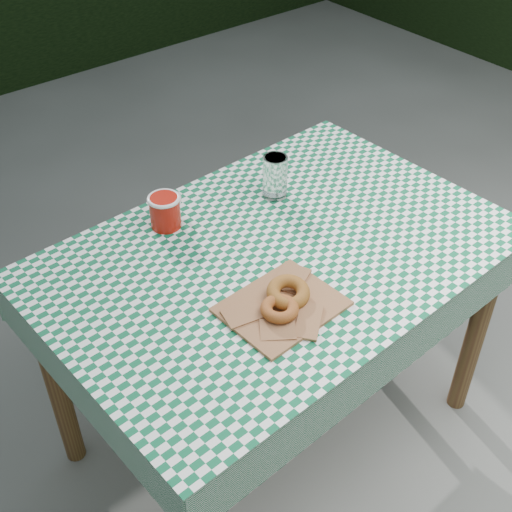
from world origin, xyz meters
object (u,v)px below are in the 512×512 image
(drinking_glass, at_px, (275,177))
(paper_bag, at_px, (282,306))
(table, at_px, (275,350))
(coffee_mug, at_px, (165,212))

(drinking_glass, bearing_deg, paper_bag, -128.08)
(table, relative_size, drinking_glass, 9.42)
(paper_bag, distance_m, drinking_glass, 0.48)
(paper_bag, relative_size, coffee_mug, 1.62)
(table, height_order, coffee_mug, coffee_mug)
(table, relative_size, paper_bag, 4.46)
(paper_bag, xyz_separation_m, drinking_glass, (0.29, 0.37, 0.06))
(table, xyz_separation_m, paper_bag, (-0.13, -0.17, 0.39))
(paper_bag, bearing_deg, coffee_mug, 94.39)
(paper_bag, bearing_deg, table, 52.47)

